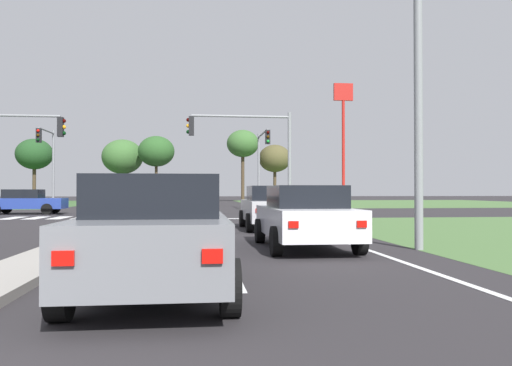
% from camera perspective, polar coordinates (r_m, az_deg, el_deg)
% --- Properties ---
extents(ground_plane, '(200.00, 200.00, 0.00)m').
position_cam_1_polar(ground_plane, '(32.66, -11.65, -3.29)').
color(ground_plane, '#282628').
extents(grass_verge_far_right, '(35.00, 35.00, 0.01)m').
position_cam_1_polar(grass_verge_far_right, '(61.34, 15.08, -2.14)').
color(grass_verge_far_right, '#476B38').
rests_on(grass_verge_far_right, ground).
extents(median_island_near, '(1.20, 22.00, 0.14)m').
position_cam_1_polar(median_island_near, '(13.87, -18.67, -6.26)').
color(median_island_near, gray).
rests_on(median_island_near, ground).
extents(median_island_far, '(1.20, 36.00, 0.14)m').
position_cam_1_polar(median_island_far, '(57.59, -9.44, -2.18)').
color(median_island_far, '#ADA89E').
rests_on(median_island_far, ground).
extents(lane_dash_near, '(0.14, 2.00, 0.01)m').
position_cam_1_polar(lane_dash_near, '(8.05, -2.16, -10.73)').
color(lane_dash_near, silver).
rests_on(lane_dash_near, ground).
extents(lane_dash_second, '(0.14, 2.00, 0.01)m').
position_cam_1_polar(lane_dash_second, '(13.99, -4.05, -6.53)').
color(lane_dash_second, silver).
rests_on(lane_dash_second, ground).
extents(lane_dash_third, '(0.14, 2.00, 0.01)m').
position_cam_1_polar(lane_dash_third, '(19.97, -4.81, -4.84)').
color(lane_dash_third, silver).
rests_on(lane_dash_third, ground).
extents(edge_line_right, '(0.14, 24.00, 0.01)m').
position_cam_1_polar(edge_line_right, '(15.10, 8.72, -6.11)').
color(edge_line_right, silver).
rests_on(edge_line_right, ground).
extents(stop_bar_near, '(6.40, 0.50, 0.01)m').
position_cam_1_polar(stop_bar_near, '(25.56, -4.52, -3.97)').
color(stop_bar_near, silver).
rests_on(stop_bar_near, ground).
extents(crosswalk_bar_near, '(0.70, 2.80, 0.01)m').
position_cam_1_polar(crosswalk_bar_near, '(28.88, -25.37, -3.53)').
color(crosswalk_bar_near, silver).
rests_on(crosswalk_bar_near, ground).
extents(crosswalk_bar_second, '(0.70, 2.80, 0.01)m').
position_cam_1_polar(crosswalk_bar_second, '(28.53, -23.18, -3.58)').
color(crosswalk_bar_second, silver).
rests_on(crosswalk_bar_second, ground).
extents(crosswalk_bar_third, '(0.70, 2.80, 0.01)m').
position_cam_1_polar(crosswalk_bar_third, '(28.22, -20.93, -3.62)').
color(crosswalk_bar_third, silver).
rests_on(crosswalk_bar_third, ground).
extents(crosswalk_bar_fourth, '(0.70, 2.80, 0.01)m').
position_cam_1_polar(crosswalk_bar_fourth, '(27.96, -18.65, -3.66)').
color(crosswalk_bar_fourth, silver).
rests_on(crosswalk_bar_fourth, ground).
extents(crosswalk_bar_fifth, '(0.70, 2.80, 0.01)m').
position_cam_1_polar(crosswalk_bar_fifth, '(27.74, -16.32, -3.69)').
color(crosswalk_bar_fifth, silver).
rests_on(crosswalk_bar_fifth, ground).
extents(crosswalk_bar_sixth, '(0.70, 2.80, 0.01)m').
position_cam_1_polar(crosswalk_bar_sixth, '(27.57, -13.96, -3.72)').
color(crosswalk_bar_sixth, silver).
rests_on(crosswalk_bar_sixth, ground).
extents(crosswalk_bar_seventh, '(0.70, 2.80, 0.01)m').
position_cam_1_polar(crosswalk_bar_seventh, '(27.45, -11.57, -3.74)').
color(crosswalk_bar_seventh, silver).
rests_on(crosswalk_bar_seventh, ground).
extents(crosswalk_bar_eighth, '(0.70, 2.80, 0.01)m').
position_cam_1_polar(crosswalk_bar_eighth, '(27.37, -9.17, -3.76)').
color(crosswalk_bar_eighth, silver).
rests_on(crosswalk_bar_eighth, ground).
extents(car_white_second, '(2.04, 4.48, 1.51)m').
position_cam_1_polar(car_white_second, '(12.42, 5.43, -3.69)').
color(car_white_second, silver).
rests_on(car_white_second, ground).
extents(car_navy_third, '(2.07, 4.62, 1.57)m').
position_cam_1_polar(car_navy_third, '(13.31, -9.70, -3.36)').
color(car_navy_third, '#161E47').
rests_on(car_navy_third, ground).
extents(car_silver_fourth, '(2.03, 4.26, 1.56)m').
position_cam_1_polar(car_silver_fourth, '(18.54, 1.65, -2.69)').
color(car_silver_fourth, '#B7B7BC').
rests_on(car_silver_fourth, ground).
extents(car_blue_fifth, '(4.52, 1.97, 1.47)m').
position_cam_1_polar(car_blue_fifth, '(33.66, -24.20, -1.87)').
color(car_blue_fifth, navy).
rests_on(car_blue_fifth, ground).
extents(car_teal_sixth, '(2.07, 4.27, 1.60)m').
position_cam_1_polar(car_teal_sixth, '(43.43, -13.40, -1.61)').
color(car_teal_sixth, '#19565B').
rests_on(car_teal_sixth, ground).
extents(car_black_seventh, '(4.30, 1.98, 1.54)m').
position_cam_1_polar(car_black_seventh, '(34.23, -12.50, -1.86)').
color(car_black_seventh, black).
rests_on(car_black_seventh, ground).
extents(car_grey_eighth, '(2.02, 4.17, 1.58)m').
position_cam_1_polar(car_grey_eighth, '(6.99, -11.00, -5.61)').
color(car_grey_eighth, slate).
rests_on(car_grey_eighth, ground).
extents(traffic_signal_near_left, '(4.21, 0.32, 5.27)m').
position_cam_1_polar(traffic_signal_near_left, '(27.50, -25.58, 3.88)').
color(traffic_signal_near_left, gray).
rests_on(traffic_signal_near_left, ground).
extents(traffic_signal_far_left, '(0.32, 3.90, 5.86)m').
position_cam_1_polar(traffic_signal_far_left, '(39.28, -22.06, 2.96)').
color(traffic_signal_far_left, gray).
rests_on(traffic_signal_far_left, ground).
extents(traffic_signal_far_right, '(0.32, 5.37, 5.78)m').
position_cam_1_polar(traffic_signal_far_right, '(37.56, 0.66, 3.14)').
color(traffic_signal_far_right, gray).
rests_on(traffic_signal_far_right, ground).
extents(traffic_signal_near_right, '(5.35, 0.32, 5.42)m').
position_cam_1_polar(traffic_signal_near_right, '(26.16, -0.57, 4.39)').
color(traffic_signal_near_right, gray).
rests_on(traffic_signal_near_right, ground).
extents(street_lamp_near, '(1.98, 0.52, 8.06)m').
position_cam_1_polar(street_lamp_near, '(13.07, 18.30, 13.08)').
color(street_lamp_near, gray).
rests_on(street_lamp_near, ground).
extents(pedestrian_at_median, '(0.34, 0.34, 1.70)m').
position_cam_1_polar(pedestrian_at_median, '(43.33, -10.67, -1.15)').
color(pedestrian_at_median, '#232833').
rests_on(pedestrian_at_median, median_island_far).
extents(fastfood_pole_sign, '(1.80, 0.40, 11.39)m').
position_cam_1_polar(fastfood_pole_sign, '(48.84, 9.65, 7.30)').
color(fastfood_pole_sign, red).
rests_on(fastfood_pole_sign, ground).
extents(treeline_second, '(4.64, 4.64, 8.11)m').
position_cam_1_polar(treeline_second, '(72.07, -23.38, 2.93)').
color(treeline_second, '#423323').
rests_on(treeline_second, ground).
extents(treeline_third, '(5.52, 5.52, 8.37)m').
position_cam_1_polar(treeline_third, '(72.07, -14.59, 2.82)').
color(treeline_third, '#423323').
rests_on(treeline_third, ground).
extents(treeline_fourth, '(4.72, 4.72, 8.58)m').
position_cam_1_polar(treeline_fourth, '(68.56, -11.00, 3.45)').
color(treeline_fourth, '#423323').
rests_on(treeline_fourth, ground).
extents(treeline_fifth, '(4.22, 4.22, 9.41)m').
position_cam_1_polar(treeline_fifth, '(67.69, -1.48, 4.33)').
color(treeline_fifth, '#423323').
rests_on(treeline_fifth, ground).
extents(treeline_sixth, '(4.38, 4.38, 7.65)m').
position_cam_1_polar(treeline_sixth, '(69.68, 2.10, 2.71)').
color(treeline_sixth, '#423323').
rests_on(treeline_sixth, ground).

